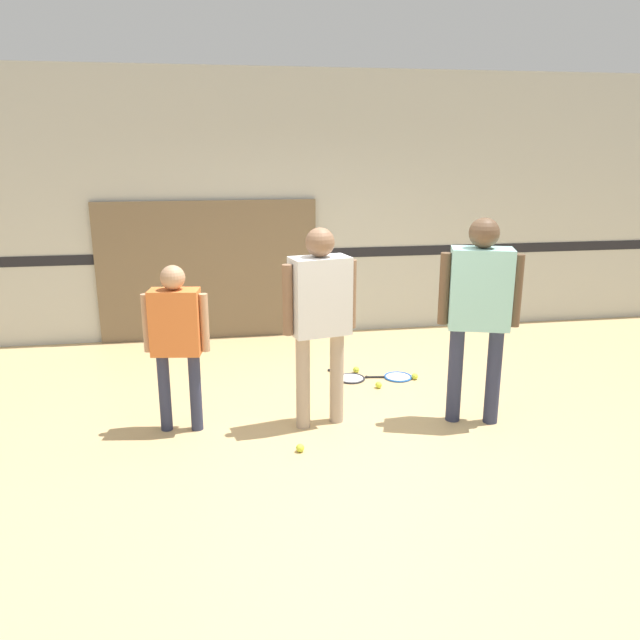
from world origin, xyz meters
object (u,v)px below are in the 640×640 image
Objects in this scene: racket_second_spare at (396,377)px; tennis_ball_by_spare_racket at (356,370)px; person_student_left at (176,331)px; tennis_ball_near_instructor at (300,448)px; tennis_ball_stray_left at (415,376)px; racket_spare_on_floor at (350,378)px; tennis_ball_stray_right at (379,385)px; person_instructor at (320,306)px; person_student_right at (480,299)px.

racket_second_spare is 0.44m from tennis_ball_by_spare_racket.
person_student_left is 21.39× the size of tennis_ball_by_spare_racket.
person_student_left is 2.46m from racket_second_spare.
tennis_ball_stray_left is (1.38, 1.37, 0.00)m from tennis_ball_near_instructor.
tennis_ball_near_instructor is 1.00× the size of tennis_ball_stray_left.
tennis_ball_stray_right is at bearing -175.86° from racket_spare_on_floor.
racket_spare_on_floor is at bearing 169.13° from tennis_ball_stray_left.
racket_spare_on_floor is 0.97× the size of racket_second_spare.
person_student_right is at bearing -19.21° from person_instructor.
person_instructor is 1.15m from tennis_ball_near_instructor.
tennis_ball_stray_left is (0.17, -0.08, 0.02)m from racket_second_spare.
person_student_left is 2.51m from person_student_right.
racket_spare_on_floor is 0.20m from tennis_ball_by_spare_racket.
tennis_ball_near_instructor is at bearing -135.17° from tennis_ball_stray_left.
racket_second_spare is 7.67× the size of tennis_ball_stray_left.
person_student_left is at bearing -160.87° from tennis_ball_stray_left.
tennis_ball_near_instructor reaches higher than racket_spare_on_floor.
person_student_right is at bearing -177.98° from racket_spare_on_floor.
tennis_ball_stray_right is at bearing 51.64° from tennis_ball_near_instructor.
person_instructor is 1.20× the size of person_student_left.
tennis_ball_by_spare_racket is at bearing 40.22° from person_student_left.
tennis_ball_by_spare_racket is (0.11, 0.17, 0.02)m from racket_spare_on_floor.
tennis_ball_near_instructor is at bearing -116.38° from tennis_ball_by_spare_racket.
tennis_ball_near_instructor is at bearing -128.36° from tennis_ball_stray_right.
tennis_ball_stray_left is at bearing 164.21° from racket_second_spare.
person_student_right is (1.31, -0.16, 0.04)m from person_instructor.
tennis_ball_stray_left is (0.55, -0.30, 0.00)m from tennis_ball_by_spare_racket.
tennis_ball_stray_left reaches higher than racket_spare_on_floor.
person_student_left is (-1.17, 0.08, -0.18)m from person_instructor.
tennis_ball_near_instructor is 1.00× the size of tennis_ball_stray_right.
racket_second_spare is 0.19m from tennis_ball_stray_left.
racket_spare_on_floor is 7.44× the size of tennis_ball_by_spare_racket.
person_instructor is 1.53m from racket_spare_on_floor.
racket_spare_on_floor is 7.44× the size of tennis_ball_near_instructor.
person_instructor reaches higher than racket_spare_on_floor.
tennis_ball_by_spare_racket is 0.48m from tennis_ball_stray_right.
person_student_right is 1.50m from tennis_ball_stray_right.
tennis_ball_stray_left is 1.00× the size of tennis_ball_stray_right.
tennis_ball_near_instructor and tennis_ball_stray_right have the same top height.
person_instructor reaches higher than tennis_ball_stray_left.
tennis_ball_stray_right is at bearing -158.32° from tennis_ball_stray_left.
tennis_ball_stray_right is at bearing -37.89° from person_student_right.
tennis_ball_stray_right is (1.88, 0.63, -0.84)m from person_student_left.
racket_second_spare is at bearing -30.15° from tennis_ball_by_spare_racket.
person_student_left reaches higher than racket_second_spare.
tennis_ball_by_spare_racket is 1.00× the size of tennis_ball_stray_left.
person_instructor is 3.45× the size of racket_spare_on_floor.
person_student_right is 26.78× the size of tennis_ball_by_spare_racket.
racket_second_spare is (0.96, 0.96, -1.04)m from person_instructor.
racket_second_spare is 1.88m from tennis_ball_near_instructor.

